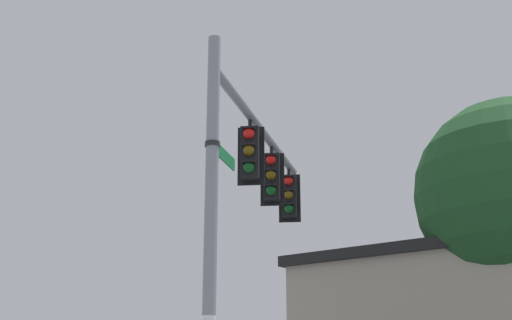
# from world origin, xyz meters

# --- Properties ---
(signal_pole) EXTENTS (0.21, 0.21, 7.21)m
(signal_pole) POSITION_xyz_m (0.00, 0.00, 3.60)
(signal_pole) COLOR gray
(signal_pole) RESTS_ON ground
(mast_arm) EXTENTS (1.13, 6.37, 0.19)m
(mast_arm) POSITION_xyz_m (-0.47, -3.17, 6.62)
(mast_arm) COLOR gray
(traffic_light_nearest_pole) EXTENTS (0.54, 0.49, 1.31)m
(traffic_light_nearest_pole) POSITION_xyz_m (-0.34, -2.24, 5.83)
(traffic_light_nearest_pole) COLOR black
(traffic_light_mid_inner) EXTENTS (0.54, 0.49, 1.31)m
(traffic_light_mid_inner) POSITION_xyz_m (-0.60, -4.01, 5.83)
(traffic_light_mid_inner) COLOR black
(traffic_light_mid_outer) EXTENTS (0.54, 0.49, 1.31)m
(traffic_light_mid_outer) POSITION_xyz_m (-0.87, -5.78, 5.83)
(traffic_light_mid_outer) COLOR black
(street_name_sign) EXTENTS (0.32, 1.34, 0.22)m
(street_name_sign) POSITION_xyz_m (-0.06, -0.40, 5.26)
(street_name_sign) COLOR #147238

